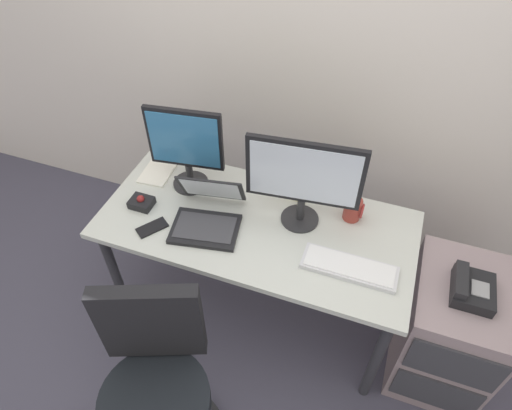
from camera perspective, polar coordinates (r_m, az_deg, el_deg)
name	(u,v)px	position (r m, az deg, el deg)	size (l,w,h in m)	color
ground_plane	(256,306)	(2.71, 0.00, -12.63)	(8.00, 8.00, 0.00)	#464455
back_wall	(306,23)	(2.29, 6.37, 21.94)	(6.00, 0.10, 2.80)	silver
desk	(256,234)	(2.20, 0.00, -3.70)	(1.49, 0.69, 0.72)	beige
file_cabinet	(447,330)	(2.43, 23.00, -14.40)	(0.42, 0.53, 0.67)	gray
desk_phone	(471,289)	(2.13, 25.58, -9.52)	(0.17, 0.20, 0.09)	black
office_chair	(159,392)	(2.04, -12.20, -22.11)	(0.53, 0.55, 0.97)	black
monitor_main	(304,178)	(1.97, 6.06, 3.43)	(0.52, 0.18, 0.46)	#262628
monitor_side	(185,145)	(2.19, -8.91, 7.49)	(0.37, 0.18, 0.45)	#262628
keyboard	(349,267)	(1.99, 11.72, -7.72)	(0.41, 0.14, 0.03)	silver
laptop	(208,214)	(2.12, -6.15, -1.13)	(0.36, 0.38, 0.22)	black
trackball_mouse	(141,202)	(2.27, -14.29, 0.34)	(0.11, 0.09, 0.07)	black
coffee_mug	(353,209)	(2.16, 12.20, -0.53)	(0.09, 0.08, 0.11)	#9B352C
paper_notepad	(158,172)	(2.44, -12.33, 4.09)	(0.15, 0.21, 0.01)	white
cell_phone	(152,228)	(2.16, -13.00, -2.81)	(0.07, 0.14, 0.01)	black
banana	(291,190)	(2.27, 4.49, 1.91)	(0.19, 0.04, 0.04)	yellow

